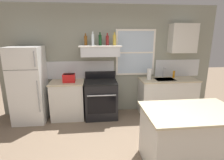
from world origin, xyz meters
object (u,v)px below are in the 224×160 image
(refrigerator, at_px, (29,85))
(paper_towel_roll, at_px, (149,74))
(toaster, at_px, (69,78))
(bottle_amber_wine, at_px, (86,40))
(dish_soap_bottle, at_px, (174,74))
(bottle_red_label_wine, at_px, (107,40))
(stove_range, at_px, (101,99))
(bottle_dark_green_wine, at_px, (100,40))
(bottle_clear_tall, at_px, (93,40))
(kitchen_island, at_px, (189,138))
(bottle_champagne_gold_foil, at_px, (114,40))

(refrigerator, relative_size, paper_towel_roll, 6.44)
(toaster, xyz_separation_m, bottle_amber_wine, (0.41, 0.13, 0.85))
(paper_towel_roll, distance_m, dish_soap_bottle, 0.69)
(bottle_amber_wine, bearing_deg, bottle_red_label_wine, -4.09)
(stove_range, distance_m, dish_soap_bottle, 1.96)
(stove_range, distance_m, bottle_dark_green_wine, 1.41)
(bottle_clear_tall, distance_m, dish_soap_bottle, 2.22)
(stove_range, bearing_deg, kitchen_island, -55.70)
(bottle_dark_green_wine, relative_size, kitchen_island, 0.21)
(bottle_champagne_gold_foil, distance_m, dish_soap_bottle, 1.78)
(bottle_champagne_gold_foil, relative_size, kitchen_island, 0.21)
(toaster, distance_m, bottle_clear_tall, 1.04)
(refrigerator, xyz_separation_m, dish_soap_bottle, (3.53, 0.16, 0.13))
(toaster, height_order, bottle_champagne_gold_foil, bottle_champagne_gold_foil)
(refrigerator, xyz_separation_m, stove_range, (1.65, 0.02, -0.41))
(bottle_amber_wine, bearing_deg, dish_soap_bottle, 0.12)
(bottle_red_label_wine, xyz_separation_m, dish_soap_bottle, (1.71, 0.04, -0.86))
(bottle_red_label_wine, bearing_deg, refrigerator, -176.23)
(bottle_champagne_gold_foil, bearing_deg, paper_towel_roll, -1.46)
(refrigerator, distance_m, dish_soap_bottle, 3.54)
(refrigerator, xyz_separation_m, paper_towel_roll, (2.85, 0.06, 0.18))
(toaster, height_order, dish_soap_bottle, toaster)
(bottle_clear_tall, bearing_deg, stove_range, -22.25)
(bottle_red_label_wine, height_order, kitchen_island, bottle_red_label_wine)
(stove_range, distance_m, bottle_red_label_wine, 1.41)
(refrigerator, relative_size, bottle_champagne_gold_foil, 5.78)
(bottle_champagne_gold_foil, height_order, kitchen_island, bottle_champagne_gold_foil)
(bottle_amber_wine, distance_m, bottle_champagne_gold_foil, 0.67)
(bottle_amber_wine, distance_m, paper_towel_roll, 1.73)
(stove_range, relative_size, paper_towel_roll, 4.04)
(dish_soap_bottle, bearing_deg, kitchen_island, -107.58)
(toaster, bearing_deg, kitchen_island, -42.70)
(paper_towel_roll, relative_size, kitchen_island, 0.19)
(bottle_red_label_wine, bearing_deg, bottle_dark_green_wine, -168.39)
(bottle_clear_tall, height_order, bottle_red_label_wine, bottle_clear_tall)
(toaster, bearing_deg, bottle_dark_green_wine, 4.57)
(toaster, relative_size, paper_towel_roll, 1.10)
(bottle_amber_wine, xyz_separation_m, bottle_champagne_gold_foil, (0.66, -0.07, 0.01))
(bottle_clear_tall, bearing_deg, refrigerator, -176.54)
(toaster, relative_size, dish_soap_bottle, 1.65)
(refrigerator, relative_size, kitchen_island, 1.24)
(bottle_dark_green_wine, relative_size, dish_soap_bottle, 1.65)
(bottle_red_label_wine, relative_size, kitchen_island, 0.20)
(refrigerator, relative_size, bottle_dark_green_wine, 5.84)
(bottle_red_label_wine, xyz_separation_m, kitchen_island, (1.08, -1.93, -1.41))
(refrigerator, height_order, bottle_dark_green_wine, bottle_dark_green_wine)
(bottle_red_label_wine, xyz_separation_m, paper_towel_roll, (1.03, -0.06, -0.82))
(bottle_red_label_wine, bearing_deg, toaster, -174.11)
(bottle_red_label_wine, distance_m, bottle_champagne_gold_foil, 0.17)
(refrigerator, relative_size, toaster, 5.86)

